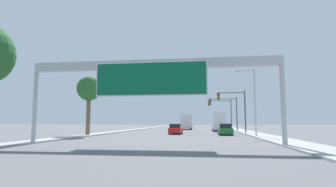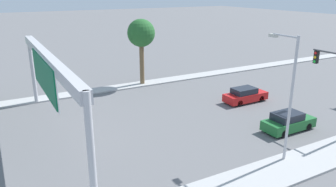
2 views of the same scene
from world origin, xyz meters
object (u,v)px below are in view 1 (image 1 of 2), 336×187
Objects in this scene: traffic_light_near_intersection at (236,105)px; palm_tree_background at (89,90)px; sign_gantry at (151,74)px; car_far_center at (176,129)px; traffic_light_far_intersection at (224,109)px; car_mid_right at (225,130)px; traffic_light_mid_block at (227,108)px; truck_box_secondary at (187,122)px; street_lamp_right at (252,96)px; truck_box_primary at (219,122)px.

traffic_light_near_intersection is 0.84× the size of palm_tree_background.
sign_gantry reaches higher than car_far_center.
car_mid_right is at bearing -93.90° from traffic_light_far_intersection.
sign_gantry is at bearing -112.47° from car_mid_right.
traffic_light_near_intersection is at bearing -89.00° from traffic_light_far_intersection.
car_far_center is (0.00, 18.61, -4.91)m from sign_gantry.
traffic_light_mid_block is 0.94× the size of traffic_light_far_intersection.
palm_tree_background reaches higher than traffic_light_mid_block.
traffic_light_near_intersection is at bearing -68.86° from truck_box_secondary.
sign_gantry is at bearing -105.81° from traffic_light_mid_block.
traffic_light_near_intersection is 20.01m from traffic_light_far_intersection.
car_mid_right is (7.00, -1.68, 0.02)m from car_far_center.
traffic_light_far_intersection is (-0.35, 20.00, 0.30)m from traffic_light_near_intersection.
car_far_center is 24.62m from truck_box_secondary.
sign_gantry is 3.17× the size of traffic_light_mid_block.
street_lamp_right is at bearing 51.90° from sign_gantry.
street_lamp_right is at bearing -84.89° from traffic_light_mid_block.
truck_box_primary is at bearing 49.15° from palm_tree_background.
street_lamp_right is (10.07, -5.77, 4.21)m from car_far_center.
traffic_light_far_intersection is at bearing 77.93° from sign_gantry.
car_mid_right is (7.00, 16.92, -4.89)m from sign_gantry.
traffic_light_near_intersection is at bearing 66.06° from sign_gantry.
truck_box_primary is (7.00, 14.05, 1.03)m from car_far_center.
traffic_light_mid_block is (1.52, 13.19, 3.65)m from car_mid_right.
car_mid_right is 0.53× the size of street_lamp_right.
traffic_light_far_intersection reaches higher than traffic_light_near_intersection.
palm_tree_background is (-17.73, -4.77, 5.25)m from car_mid_right.
car_mid_right is 19.10m from palm_tree_background.
traffic_light_mid_block reaches higher than car_mid_right.
street_lamp_right reaches higher than car_far_center.
street_lamp_right is (1.54, -17.27, 0.54)m from traffic_light_mid_block.
car_mid_right is 0.70× the size of traffic_light_mid_block.
car_far_center is 0.62× the size of truck_box_secondary.
street_lamp_right is (1.49, -27.27, 0.26)m from traffic_light_far_intersection.
car_mid_right is at bearing -96.59° from traffic_light_mid_block.
car_far_center is at bearing 150.20° from street_lamp_right.
truck_box_secondary is at bearing 160.20° from traffic_light_far_intersection.
sign_gantry is 4.55× the size of car_mid_right.
traffic_light_near_intersection is at bearing 9.58° from car_far_center.
car_far_center is 15.73m from truck_box_primary.
truck_box_primary is at bearing -101.97° from traffic_light_far_intersection.
traffic_light_far_intersection is (1.58, 23.19, 3.92)m from car_mid_right.
car_far_center is 0.71× the size of traffic_light_mid_block.
truck_box_secondary is (0.00, 24.60, 1.09)m from car_far_center.
truck_box_primary is at bearing 77.90° from sign_gantry.
traffic_light_far_intersection is 34.01m from palm_tree_background.
traffic_light_near_intersection is at bearing 98.90° from street_lamp_right.
truck_box_secondary is 0.88× the size of street_lamp_right.
truck_box_primary is 12.96m from traffic_light_near_intersection.
truck_box_secondary is at bearing 108.35° from street_lamp_right.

